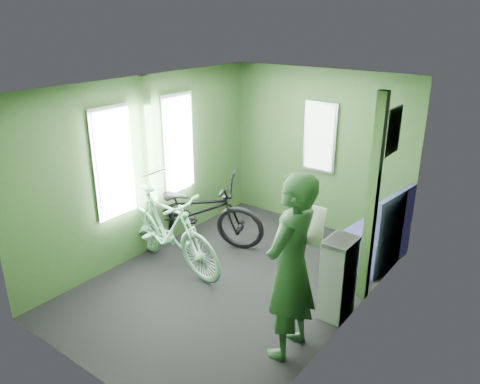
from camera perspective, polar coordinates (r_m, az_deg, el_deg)
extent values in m
plane|color=black|center=(5.69, -0.62, -10.68)|extent=(4.00, 4.00, 0.00)
cube|color=silver|center=(4.89, -0.72, 12.89)|extent=(2.80, 4.00, 0.02)
cube|color=#2D4C23|center=(6.80, 9.72, 4.99)|extent=(2.80, 0.02, 2.30)
cube|color=#2D4C23|center=(3.94, -18.89, -8.10)|extent=(2.80, 0.02, 2.30)
cube|color=#2D4C23|center=(6.09, -11.17, 3.01)|extent=(0.02, 4.00, 2.30)
cube|color=#2D4C23|center=(4.53, 13.54, -3.59)|extent=(0.02, 4.00, 2.30)
cube|color=#2D4C23|center=(6.06, -10.92, 2.94)|extent=(0.08, 0.12, 2.30)
cube|color=silver|center=(5.67, -15.10, 3.43)|extent=(0.02, 0.56, 1.34)
cube|color=silver|center=(6.37, -7.37, 5.90)|extent=(0.02, 0.56, 1.34)
cube|color=white|center=(5.53, -15.55, 8.66)|extent=(0.00, 0.12, 0.12)
cube|color=white|center=(6.24, -7.53, 10.59)|extent=(0.00, 0.12, 0.12)
cylinder|color=silver|center=(6.03, -10.43, 2.37)|extent=(0.03, 0.40, 0.03)
cube|color=#2D4C23|center=(5.06, 15.81, -1.15)|extent=(0.10, 0.10, 2.30)
cube|color=white|center=(5.12, 18.16, 7.09)|extent=(0.02, 0.40, 0.50)
cube|color=silver|center=(6.71, 9.64, 6.55)|extent=(0.50, 0.02, 1.00)
imported|color=black|center=(6.55, -5.43, -6.28)|extent=(2.11, 1.45, 1.12)
imported|color=#7DC19B|center=(6.01, -8.46, -9.06)|extent=(1.84, 0.86, 1.13)
imported|color=#2B5031|center=(4.21, 6.19, -9.12)|extent=(0.43, 0.65, 1.78)
cube|color=silver|center=(4.30, 8.38, -3.93)|extent=(0.30, 0.10, 0.36)
cube|color=gray|center=(4.99, 11.86, -10.21)|extent=(0.26, 0.36, 0.88)
cube|color=navy|center=(6.24, 15.97, -6.11)|extent=(0.61, 0.98, 0.47)
cube|color=navy|center=(5.97, 18.45, -2.45)|extent=(0.16, 0.93, 0.52)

